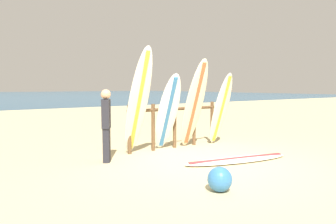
{
  "coord_description": "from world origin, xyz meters",
  "views": [
    {
      "loc": [
        -4.14,
        -4.6,
        1.58
      ],
      "look_at": [
        0.42,
        1.96,
        0.91
      ],
      "focal_mm": 32.25,
      "sensor_mm": 36.0,
      "label": 1
    }
  ],
  "objects_px": {
    "surfboard_leaning_far_left": "(138,102)",
    "surfboard_lying_on_sand": "(237,159)",
    "surfboard_leaning_center_left": "(194,104)",
    "surfboard_rack": "(175,121)",
    "beachgoer_standing": "(106,122)",
    "surfboard_leaning_left": "(168,113)",
    "beach_ball": "(220,179)",
    "surfboard_leaning_center": "(221,109)"
  },
  "relations": [
    {
      "from": "surfboard_leaning_left",
      "to": "beach_ball",
      "type": "distance_m",
      "value": 3.07
    },
    {
      "from": "surfboard_leaning_left",
      "to": "surfboard_leaning_center",
      "type": "distance_m",
      "value": 1.66
    },
    {
      "from": "surfboard_leaning_far_left",
      "to": "beach_ball",
      "type": "distance_m",
      "value": 2.96
    },
    {
      "from": "surfboard_leaning_center",
      "to": "surfboard_lying_on_sand",
      "type": "distance_m",
      "value": 2.05
    },
    {
      "from": "surfboard_leaning_far_left",
      "to": "surfboard_lying_on_sand",
      "type": "distance_m",
      "value": 2.51
    },
    {
      "from": "surfboard_lying_on_sand",
      "to": "beach_ball",
      "type": "xyz_separation_m",
      "value": [
        -1.64,
        -1.14,
        0.15
      ]
    },
    {
      "from": "beach_ball",
      "to": "surfboard_leaning_far_left",
      "type": "bearing_deg",
      "value": 86.85
    },
    {
      "from": "surfboard_leaning_center",
      "to": "beach_ball",
      "type": "bearing_deg",
      "value": -134.81
    },
    {
      "from": "surfboard_leaning_center_left",
      "to": "beachgoer_standing",
      "type": "relative_size",
      "value": 1.49
    },
    {
      "from": "beachgoer_standing",
      "to": "surfboard_leaning_far_left",
      "type": "bearing_deg",
      "value": 8.97
    },
    {
      "from": "surfboard_rack",
      "to": "beachgoer_standing",
      "type": "xyz_separation_m",
      "value": [
        -2.07,
        -0.43,
        0.14
      ]
    },
    {
      "from": "surfboard_rack",
      "to": "beach_ball",
      "type": "height_order",
      "value": "surfboard_rack"
    },
    {
      "from": "surfboard_leaning_left",
      "to": "surfboard_leaning_center",
      "type": "height_order",
      "value": "surfboard_leaning_center"
    },
    {
      "from": "surfboard_rack",
      "to": "surfboard_leaning_center_left",
      "type": "distance_m",
      "value": 0.67
    },
    {
      "from": "surfboard_leaning_far_left",
      "to": "beach_ball",
      "type": "height_order",
      "value": "surfboard_leaning_far_left"
    },
    {
      "from": "surfboard_leaning_left",
      "to": "beachgoer_standing",
      "type": "bearing_deg",
      "value": -174.11
    },
    {
      "from": "beachgoer_standing",
      "to": "surfboard_lying_on_sand",
      "type": "bearing_deg",
      "value": -32.82
    },
    {
      "from": "surfboard_leaning_far_left",
      "to": "surfboard_lying_on_sand",
      "type": "bearing_deg",
      "value": -47.63
    },
    {
      "from": "surfboard_leaning_center",
      "to": "beachgoer_standing",
      "type": "height_order",
      "value": "surfboard_leaning_center"
    },
    {
      "from": "surfboard_leaning_far_left",
      "to": "surfboard_leaning_center_left",
      "type": "distance_m",
      "value": 1.6
    },
    {
      "from": "surfboard_rack",
      "to": "surfboard_leaning_center",
      "type": "height_order",
      "value": "surfboard_leaning_center"
    },
    {
      "from": "surfboard_leaning_center_left",
      "to": "beachgoer_standing",
      "type": "xyz_separation_m",
      "value": [
        -2.43,
        -0.07,
        -0.3
      ]
    },
    {
      "from": "surfboard_leaning_center_left",
      "to": "beach_ball",
      "type": "distance_m",
      "value": 3.36
    },
    {
      "from": "surfboard_leaning_left",
      "to": "beachgoer_standing",
      "type": "xyz_separation_m",
      "value": [
        -1.67,
        -0.17,
        -0.11
      ]
    },
    {
      "from": "surfboard_leaning_center_left",
      "to": "surfboard_leaning_far_left",
      "type": "bearing_deg",
      "value": 177.91
    },
    {
      "from": "surfboard_leaning_center_left",
      "to": "beach_ball",
      "type": "bearing_deg",
      "value": -122.81
    },
    {
      "from": "surfboard_lying_on_sand",
      "to": "beachgoer_standing",
      "type": "relative_size",
      "value": 1.66
    },
    {
      "from": "surfboard_leaning_center_left",
      "to": "beach_ball",
      "type": "xyz_separation_m",
      "value": [
        -1.74,
        -2.71,
        -0.95
      ]
    },
    {
      "from": "surfboard_rack",
      "to": "surfboard_leaning_center_left",
      "type": "xyz_separation_m",
      "value": [
        0.36,
        -0.35,
        0.44
      ]
    },
    {
      "from": "surfboard_leaning_far_left",
      "to": "surfboard_lying_on_sand",
      "type": "xyz_separation_m",
      "value": [
        1.49,
        -1.63,
        -1.2
      ]
    },
    {
      "from": "surfboard_leaning_center",
      "to": "surfboard_leaning_left",
      "type": "bearing_deg",
      "value": 174.93
    },
    {
      "from": "surfboard_rack",
      "to": "surfboard_leaning_center",
      "type": "distance_m",
      "value": 1.35
    },
    {
      "from": "surfboard_leaning_far_left",
      "to": "surfboard_leaning_left",
      "type": "relative_size",
      "value": 1.3
    },
    {
      "from": "surfboard_leaning_left",
      "to": "surfboard_leaning_center_left",
      "type": "distance_m",
      "value": 0.79
    },
    {
      "from": "surfboard_leaning_far_left",
      "to": "surfboard_rack",
      "type": "bearing_deg",
      "value": 13.5
    },
    {
      "from": "surfboard_rack",
      "to": "beachgoer_standing",
      "type": "height_order",
      "value": "beachgoer_standing"
    },
    {
      "from": "beachgoer_standing",
      "to": "beach_ball",
      "type": "distance_m",
      "value": 2.8
    },
    {
      "from": "surfboard_leaning_far_left",
      "to": "beachgoer_standing",
      "type": "distance_m",
      "value": 0.93
    },
    {
      "from": "surfboard_leaning_left",
      "to": "beach_ball",
      "type": "xyz_separation_m",
      "value": [
        -0.99,
        -2.81,
        -0.76
      ]
    },
    {
      "from": "surfboard_leaning_far_left",
      "to": "beach_ball",
      "type": "relative_size",
      "value": 6.52
    },
    {
      "from": "surfboard_rack",
      "to": "surfboard_leaning_far_left",
      "type": "height_order",
      "value": "surfboard_leaning_far_left"
    },
    {
      "from": "surfboard_leaning_center",
      "to": "beach_ball",
      "type": "relative_size",
      "value": 5.16
    }
  ]
}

